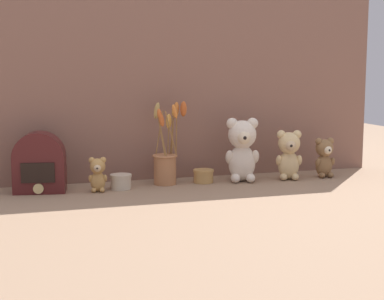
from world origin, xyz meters
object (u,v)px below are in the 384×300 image
object	(u,v)px
teddy_bear_tiny	(98,174)
flower_vase	(166,158)
teddy_bear_large	(242,148)
teddy_bear_medium	(289,154)
teddy_bear_small	(324,157)
decorative_tin_short	(203,176)
decorative_tin_tall	(121,182)
vintage_radio	(39,164)

from	to	relation	value
teddy_bear_tiny	flower_vase	world-z (taller)	flower_vase
teddy_bear_large	teddy_bear_medium	bearing A→B (deg)	-4.85
teddy_bear_small	teddy_bear_tiny	world-z (taller)	teddy_bear_small
teddy_bear_medium	flower_vase	world-z (taller)	flower_vase
teddy_bear_tiny	decorative_tin_short	xyz separation A→B (m)	(0.41, 0.05, -0.04)
teddy_bear_large	decorative_tin_tall	distance (m)	0.48
decorative_tin_tall	teddy_bear_medium	bearing A→B (deg)	-0.57
teddy_bear_medium	decorative_tin_tall	distance (m)	0.66
teddy_bear_large	teddy_bear_small	bearing A→B (deg)	-2.32
decorative_tin_tall	teddy_bear_tiny	bearing A→B (deg)	-164.99
teddy_bear_large	decorative_tin_short	distance (m)	0.18
teddy_bear_tiny	flower_vase	xyz separation A→B (m)	(0.26, 0.06, 0.03)
teddy_bear_tiny	vintage_radio	bearing A→B (deg)	165.36
teddy_bear_large	decorative_tin_short	xyz separation A→B (m)	(-0.15, 0.02, -0.10)
decorative_tin_tall	decorative_tin_short	bearing A→B (deg)	4.87
decorative_tin_tall	vintage_radio	bearing A→B (deg)	174.28
decorative_tin_short	vintage_radio	bearing A→B (deg)	179.93
teddy_bear_small	teddy_bear_tiny	bearing A→B (deg)	-178.83
teddy_bear_large	flower_vase	distance (m)	0.30
teddy_bear_medium	vintage_radio	xyz separation A→B (m)	(-0.94, 0.03, -0.00)
teddy_bear_large	flower_vase	bearing A→B (deg)	174.49
teddy_bear_small	decorative_tin_tall	size ratio (longest dim) A/B	2.04
teddy_bear_small	vintage_radio	xyz separation A→B (m)	(-1.10, 0.03, 0.02)
teddy_bear_tiny	decorative_tin_short	world-z (taller)	teddy_bear_tiny
teddy_bear_tiny	flower_vase	distance (m)	0.27
teddy_bear_medium	teddy_bear_tiny	size ratio (longest dim) A/B	1.56
teddy_bear_small	decorative_tin_short	bearing A→B (deg)	176.33
teddy_bear_tiny	vintage_radio	distance (m)	0.20
teddy_bear_large	decorative_tin_tall	xyz separation A→B (m)	(-0.47, -0.01, -0.10)
teddy_bear_medium	teddy_bear_tiny	world-z (taller)	teddy_bear_medium
vintage_radio	flower_vase	bearing A→B (deg)	1.21
teddy_bear_tiny	flower_vase	bearing A→B (deg)	12.99
decorative_tin_tall	flower_vase	bearing A→B (deg)	12.01
teddy_bear_medium	teddy_bear_small	xyz separation A→B (m)	(0.16, 0.00, -0.02)
teddy_bear_large	decorative_tin_short	world-z (taller)	teddy_bear_large
teddy_bear_small	flower_vase	distance (m)	0.64
decorative_tin_tall	teddy_bear_large	bearing A→B (deg)	1.16
teddy_bear_small	decorative_tin_tall	distance (m)	0.82
vintage_radio	decorative_tin_tall	bearing A→B (deg)	-5.72
teddy_bear_tiny	decorative_tin_short	bearing A→B (deg)	7.04
vintage_radio	decorative_tin_short	size ratio (longest dim) A/B	2.71
vintage_radio	decorative_tin_short	bearing A→B (deg)	-0.07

